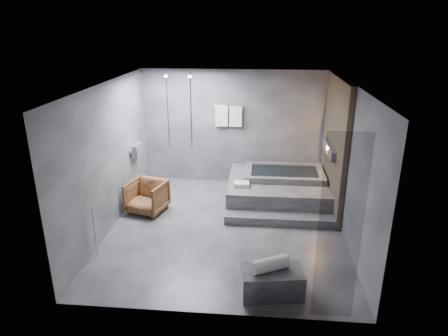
# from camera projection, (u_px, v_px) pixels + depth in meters

# --- Properties ---
(room) EXTENTS (5.00, 5.04, 2.82)m
(room) POSITION_uv_depth(u_px,v_px,m) (248.00, 141.00, 7.51)
(room) COLOR #323234
(room) RESTS_ON ground
(tub_deck) EXTENTS (2.20, 2.00, 0.50)m
(tub_deck) POSITION_uv_depth(u_px,v_px,m) (277.00, 189.00, 9.09)
(tub_deck) COLOR #37373A
(tub_deck) RESTS_ON ground
(tub_step) EXTENTS (2.20, 0.36, 0.18)m
(tub_step) POSITION_uv_depth(u_px,v_px,m) (279.00, 219.00, 8.05)
(tub_step) COLOR #37373A
(tub_step) RESTS_ON ground
(concrete_bench) EXTENTS (0.97, 0.62, 0.41)m
(concrete_bench) POSITION_uv_depth(u_px,v_px,m) (272.00, 282.00, 5.91)
(concrete_bench) COLOR #2F2F31
(concrete_bench) RESTS_ON ground
(driftwood_chair) EXTENTS (0.90, 0.92, 0.69)m
(driftwood_chair) POSITION_uv_depth(u_px,v_px,m) (147.00, 197.00, 8.48)
(driftwood_chair) COLOR #402210
(driftwood_chair) RESTS_ON ground
(rolled_towel) EXTENTS (0.59, 0.43, 0.20)m
(rolled_towel) POSITION_uv_depth(u_px,v_px,m) (270.00, 264.00, 5.81)
(rolled_towel) COLOR silver
(rolled_towel) RESTS_ON concrete_bench
(deck_towel) EXTENTS (0.34, 0.26, 0.09)m
(deck_towel) POSITION_uv_depth(u_px,v_px,m) (241.00, 184.00, 8.59)
(deck_towel) COLOR white
(deck_towel) RESTS_ON tub_deck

